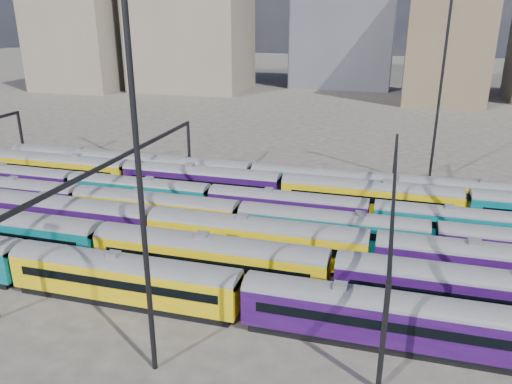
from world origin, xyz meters
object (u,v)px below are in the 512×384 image
(rake_0, at_px, (243,292))
(rake_2, at_px, (152,223))
(mast_2, at_px, (139,177))
(rake_1, at_px, (209,254))

(rake_0, relative_size, rake_2, 0.94)
(rake_2, bearing_deg, mast_2, -63.17)
(rake_1, distance_m, rake_2, 9.55)
(rake_1, bearing_deg, rake_0, -46.91)
(rake_2, bearing_deg, rake_1, -31.56)
(rake_2, relative_size, mast_2, 5.17)
(rake_2, distance_m, mast_2, 22.05)
(mast_2, bearing_deg, rake_0, 58.92)
(rake_1, bearing_deg, mast_2, -87.82)
(rake_0, bearing_deg, rake_1, 133.09)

